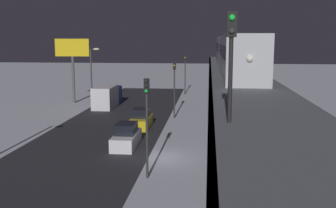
# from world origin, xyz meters

# --- Properties ---
(ground_plane) EXTENTS (240.00, 240.00, 0.00)m
(ground_plane) POSITION_xyz_m (0.00, 0.00, 0.00)
(ground_plane) COLOR silver
(avenue_asphalt) EXTENTS (11.00, 85.11, 0.01)m
(avenue_asphalt) POSITION_xyz_m (6.30, 0.00, 0.00)
(avenue_asphalt) COLOR #28282D
(avenue_asphalt) RESTS_ON ground_plane
(elevated_railway) EXTENTS (5.00, 85.11, 5.77)m
(elevated_railway) POSITION_xyz_m (-6.03, -0.00, 4.96)
(elevated_railway) COLOR slate
(elevated_railway) RESTS_ON ground_plane
(subway_train) EXTENTS (2.94, 36.87, 3.40)m
(subway_train) POSITION_xyz_m (-6.12, -14.72, 7.55)
(subway_train) COLOR #B7BABF
(subway_train) RESTS_ON elevated_railway
(rail_signal) EXTENTS (0.36, 0.41, 4.00)m
(rail_signal) POSITION_xyz_m (-4.41, 14.14, 8.49)
(rail_signal) COLOR black
(rail_signal) RESTS_ON elevated_railway
(sedan_yellow) EXTENTS (1.80, 4.56, 1.97)m
(sedan_yellow) POSITION_xyz_m (3.10, -10.11, 0.80)
(sedan_yellow) COLOR gold
(sedan_yellow) RESTS_ON ground_plane
(sedan_white) EXTENTS (1.80, 4.67, 1.97)m
(sedan_white) POSITION_xyz_m (3.10, -2.92, 0.80)
(sedan_white) COLOR silver
(sedan_white) RESTS_ON ground_plane
(box_truck) EXTENTS (2.40, 7.40, 2.80)m
(box_truck) POSITION_xyz_m (9.70, -22.26, 1.35)
(box_truck) COLOR navy
(box_truck) RESTS_ON ground_plane
(traffic_light_near) EXTENTS (0.32, 0.44, 6.40)m
(traffic_light_near) POSITION_xyz_m (0.20, 4.45, 4.20)
(traffic_light_near) COLOR #2D2D2D
(traffic_light_near) RESTS_ON ground_plane
(traffic_light_mid) EXTENTS (0.32, 0.44, 6.40)m
(traffic_light_mid) POSITION_xyz_m (0.20, -15.43, 4.20)
(traffic_light_mid) COLOR #2D2D2D
(traffic_light_mid) RESTS_ON ground_plane
(traffic_light_far) EXTENTS (0.32, 0.44, 6.40)m
(traffic_light_far) POSITION_xyz_m (0.20, -35.32, 4.20)
(traffic_light_far) COLOR #2D2D2D
(traffic_light_far) RESTS_ON ground_plane
(commercial_billboard) EXTENTS (4.80, 0.36, 8.90)m
(commercial_billboard) POSITION_xyz_m (15.17, -24.99, 6.83)
(commercial_billboard) COLOR #4C4C51
(commercial_billboard) RESTS_ON ground_plane
(street_lamp_far) EXTENTS (1.35, 0.44, 7.65)m
(street_lamp_far) POSITION_xyz_m (12.37, -25.00, 4.81)
(street_lamp_far) COLOR #38383D
(street_lamp_far) RESTS_ON ground_plane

